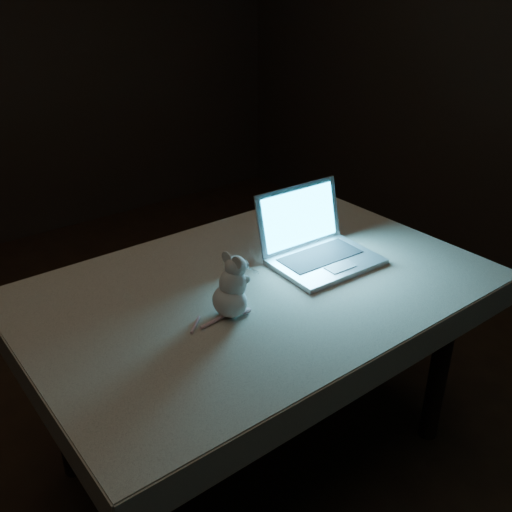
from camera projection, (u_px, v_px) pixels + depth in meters
floor at (195, 469)px, 2.19m from camera, size 5.00×5.00×0.00m
table at (258, 375)px, 2.10m from camera, size 1.43×0.92×0.77m
tablecloth at (270, 303)px, 1.91m from camera, size 1.62×1.16×0.11m
laptop at (328, 232)px, 1.98m from camera, size 0.38×0.34×0.25m
plush_mouse at (229, 286)px, 1.70m from camera, size 0.15×0.15×0.20m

